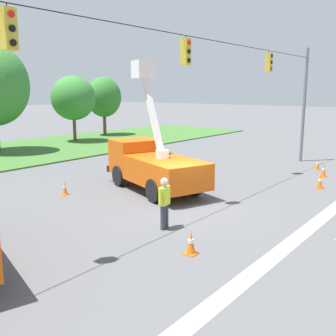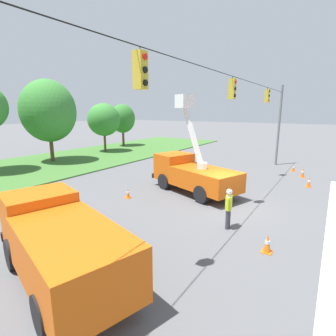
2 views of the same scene
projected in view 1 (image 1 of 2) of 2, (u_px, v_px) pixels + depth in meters
name	position (u px, v px, depth m)	size (l,w,h in m)	color
ground_plane	(185.00, 206.00, 15.91)	(200.00, 200.00, 0.00)	#565659
signal_gantry	(187.00, 95.00, 15.04)	(26.20, 0.33, 7.20)	slate
tree_far_east	(73.00, 98.00, 34.38)	(3.78, 3.97, 5.85)	brown
tree_east_end	(104.00, 97.00, 39.41)	(3.73, 3.25, 5.88)	brown
utility_truck_bucket_lift	(153.00, 162.00, 18.27)	(4.13, 6.39, 5.94)	#D6560F
road_worker	(164.00, 200.00, 13.11)	(0.64, 0.31, 1.77)	#383842
traffic_cone_foreground_left	(324.00, 170.00, 21.16)	(0.36, 0.36, 0.73)	orange
traffic_cone_foreground_right	(320.00, 181.00, 18.70)	(0.36, 0.36, 0.69)	orange
traffic_cone_mid_left	(318.00, 164.00, 23.07)	(0.36, 0.36, 0.65)	orange
traffic_cone_mid_right	(65.00, 188.00, 17.62)	(0.36, 0.36, 0.59)	orange
traffic_cone_near_bucket	(205.00, 170.00, 21.40)	(0.36, 0.36, 0.68)	orange
traffic_cone_far_left	(191.00, 243.00, 11.20)	(0.36, 0.36, 0.69)	orange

